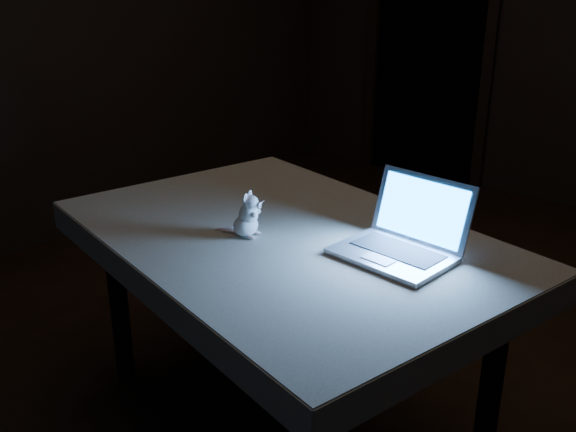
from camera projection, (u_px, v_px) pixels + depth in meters
The scene contains 7 objects.
floor at pixel (375, 354), 2.82m from camera, with size 5.00×5.00×0.00m, color black.
left_wall at pixel (48, 22), 3.66m from camera, with size 0.04×5.00×2.60m, color black.
doorway at pixel (430, 41), 4.90m from camera, with size 1.06×0.36×2.13m, color black, non-canonical shape.
table at pixel (285, 334), 2.26m from camera, with size 1.42×0.91×0.76m, color black, non-canonical shape.
tablecloth at pixel (295, 255), 2.07m from camera, with size 1.52×1.01×0.10m, color beige, non-canonical shape.
laptop at pixel (394, 223), 1.89m from camera, with size 0.34×0.30×0.23m, color #A9A9AD, non-canonical shape.
plush_mouse at pixel (245, 214), 2.07m from camera, with size 0.11×0.11×0.15m, color white, non-canonical shape.
Camera 1 is at (1.21, -2.12, 1.58)m, focal length 40.00 mm.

